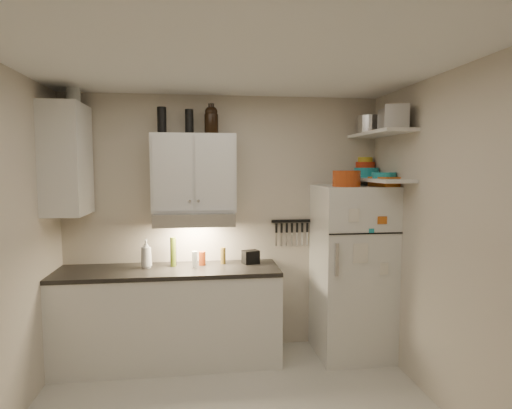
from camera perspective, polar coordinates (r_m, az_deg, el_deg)
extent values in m
cube|color=white|center=(2.97, -2.66, 19.18)|extent=(3.20, 3.00, 0.02)
cube|color=beige|center=(4.42, -4.25, -2.57)|extent=(3.20, 0.02, 2.60)
cube|color=beige|center=(3.46, 25.15, -5.17)|extent=(0.02, 3.00, 2.60)
cube|color=silver|center=(4.33, -11.47, -14.58)|extent=(2.10, 0.60, 0.88)
cube|color=black|center=(4.19, -11.58, -8.65)|extent=(2.10, 0.62, 0.04)
cube|color=silver|center=(4.20, -8.26, 4.17)|extent=(0.80, 0.33, 0.75)
cube|color=silver|center=(4.24, -23.92, 5.49)|extent=(0.33, 0.55, 1.00)
cube|color=silver|center=(4.16, -8.20, -1.83)|extent=(0.76, 0.46, 0.12)
cube|color=silver|center=(4.42, 12.66, -8.63)|extent=(0.70, 0.68, 1.70)
cube|color=silver|center=(4.26, 16.22, 9.09)|extent=(0.30, 0.95, 0.03)
cube|color=silver|center=(4.25, 16.07, 3.16)|extent=(0.30, 0.95, 0.03)
cube|color=black|center=(4.49, 4.73, -2.21)|extent=(0.42, 0.02, 0.03)
cylinder|color=#9D3812|center=(4.10, 11.96, 3.40)|extent=(0.34, 0.34, 0.15)
cube|color=#C45E18|center=(4.24, 16.93, 2.94)|extent=(0.28, 0.32, 0.09)
cylinder|color=silver|center=(4.17, 13.32, 3.14)|extent=(0.08, 0.08, 0.11)
cylinder|color=silver|center=(4.46, 14.90, 10.24)|extent=(0.29, 0.29, 0.17)
cube|color=#AAAAAD|center=(4.22, 17.67, 10.67)|extent=(0.20, 0.18, 0.20)
cube|color=#AAAAAD|center=(3.97, 18.22, 11.02)|extent=(0.26, 0.26, 0.20)
cylinder|color=teal|center=(4.59, 14.50, 4.14)|extent=(0.25, 0.25, 0.10)
cylinder|color=red|center=(4.69, 14.34, 5.14)|extent=(0.20, 0.20, 0.06)
cylinder|color=gold|center=(4.69, 14.35, 5.82)|extent=(0.16, 0.16, 0.05)
cylinder|color=teal|center=(4.26, 16.69, 3.74)|extent=(0.27, 0.27, 0.06)
cylinder|color=black|center=(4.24, -8.88, 10.85)|extent=(0.11, 0.11, 0.24)
cylinder|color=black|center=(4.23, -12.45, 10.90)|extent=(0.10, 0.10, 0.25)
cylinder|color=silver|center=(4.32, -23.16, 13.24)|extent=(0.12, 0.12, 0.16)
imported|color=silver|center=(4.24, -14.44, -6.15)|extent=(0.12, 0.12, 0.31)
cylinder|color=brown|center=(4.30, -4.41, -6.82)|extent=(0.05, 0.05, 0.16)
cylinder|color=#54681A|center=(4.24, -11.01, -6.22)|extent=(0.07, 0.07, 0.29)
cylinder|color=black|center=(4.28, -10.93, -6.28)|extent=(0.06, 0.06, 0.26)
cylinder|color=silver|center=(4.18, -8.17, -7.26)|extent=(0.06, 0.06, 0.16)
cylinder|color=#9D3812|center=(4.27, -7.19, -7.13)|extent=(0.07, 0.07, 0.14)
cube|color=black|center=(4.31, -0.72, -7.00)|extent=(0.18, 0.16, 0.13)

